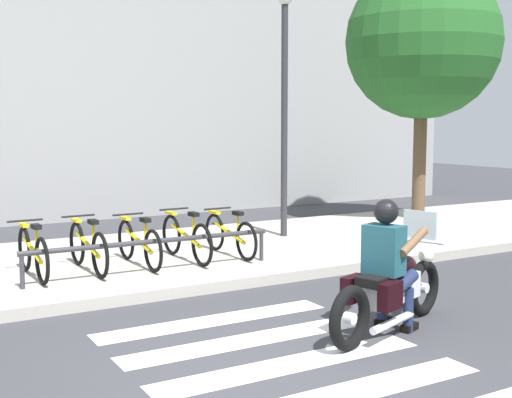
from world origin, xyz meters
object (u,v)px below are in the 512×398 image
Objects in this scene: bicycle_3 at (186,238)px; bike_rack at (153,244)px; motorcycle at (391,289)px; bicycle_4 at (230,235)px; street_lamp at (284,93)px; bicycle_1 at (88,247)px; bicycle_2 at (139,243)px; bicycle_0 at (33,253)px; tree_near_rack at (423,42)px; rider at (388,256)px.

bicycle_3 reaches higher than bike_rack.
bicycle_4 is at bearing 88.92° from motorcycle.
bike_rack is at bearing -152.23° from street_lamp.
bicycle_1 is 1.01× the size of bicycle_2.
motorcycle is at bearing -52.62° from bicycle_0.
tree_near_rack is (8.45, 1.55, 3.43)m from bicycle_0.
street_lamp is (3.99, 1.15, 2.26)m from bicycle_1.
street_lamp is (3.24, 1.15, 2.27)m from bicycle_2.
motorcycle is at bearing -69.57° from bicycle_2.
motorcycle is 0.47× the size of street_lamp.
bicycle_1 is 1.03× the size of bicycle_4.
street_lamp is at bearing 24.82° from bicycle_3.
tree_near_rack is at bearing 44.27° from motorcycle.
tree_near_rack is at bearing 16.84° from bike_rack.
rider is at bearing -135.99° from tree_near_rack.
street_lamp reaches higher than bicycle_0.
street_lamp is (3.23, 1.70, 2.20)m from bike_rack.
rider is at bearing -92.17° from bicycle_4.
bicycle_4 is (0.15, 3.86, -0.35)m from rider.
bicycle_0 is at bearing 126.51° from rider.
bicycle_2 is at bearing 0.05° from bicycle_1.
bicycle_1 is 0.30× the size of tree_near_rack.
rider is 0.90× the size of bicycle_4.
bicycle_0 is 9.25m from tree_near_rack.
bicycle_1 is at bearing -179.95° from bicycle_2.
motorcycle reaches higher than bike_rack.
bicycle_0 is at bearing -179.99° from bicycle_4.
tree_near_rack is at bearing 14.03° from bicycle_3.
bicycle_4 is at bearing -146.49° from street_lamp.
bicycle_0 is 0.96× the size of bicycle_1.
bicycle_0 is 0.94× the size of bicycle_3.
bicycle_3 reaches higher than bicycle_1.
bicycle_2 is 0.30× the size of tree_near_rack.
bicycle_2 is (-1.43, 3.83, 0.03)m from motorcycle.
bicycle_3 is at bearing 0.00° from bicycle_0.
bicycle_3 is 0.47× the size of bike_rack.
street_lamp is 0.82× the size of tree_near_rack.
motorcycle is 1.34× the size of bicycle_0.
bicycle_0 is at bearing 159.73° from bike_rack.
motorcycle is 3.58m from bike_rack.
bicycle_3 is at bearing 36.47° from bike_rack.
street_lamp reaches higher than motorcycle.
rider is 3.58m from bike_rack.
tree_near_rack is at bearing 10.39° from bicycle_0.
bicycle_0 is 0.29× the size of tree_near_rack.
bicycle_4 is (2.25, 0.00, -0.01)m from bicycle_1.
bicycle_3 reaches higher than bicycle_4.
bicycle_2 is at bearing -167.44° from tree_near_rack.
motorcycle is 1.30× the size of bicycle_2.
street_lamp is (1.88, 5.01, 1.93)m from rider.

